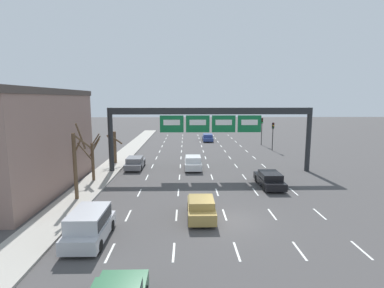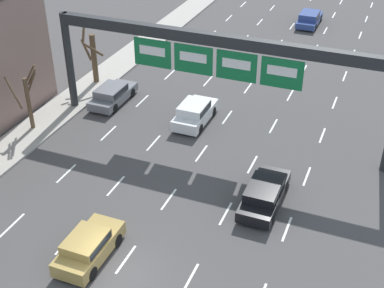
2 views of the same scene
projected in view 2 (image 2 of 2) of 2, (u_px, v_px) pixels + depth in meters
name	position (u px, v px, depth m)	size (l,w,h in m)	color
ground_plane	(116.00, 274.00, 24.59)	(220.00, 220.00, 0.00)	#474444
lane_dashes	(215.00, 134.00, 35.22)	(13.32, 67.00, 0.01)	white
sign_gantry	(216.00, 55.00, 32.15)	(21.93, 0.70, 6.95)	#232628
car_gold	(88.00, 246.00, 25.07)	(1.81, 3.96, 1.42)	#A88947
car_white	(195.00, 112.00, 36.14)	(1.88, 4.29, 1.51)	silver
car_blue	(309.00, 18.00, 52.88)	(1.90, 4.71, 1.34)	navy
car_grey	(112.00, 94.00, 38.64)	(1.84, 4.42, 1.34)	slate
car_black	(264.00, 193.00, 28.59)	(1.85, 4.78, 1.36)	black
tree_bare_closest	(28.00, 97.00, 34.55)	(2.02, 2.04, 4.46)	brown
tree_bare_second	(93.00, 55.00, 40.56)	(1.92, 1.51, 4.94)	brown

